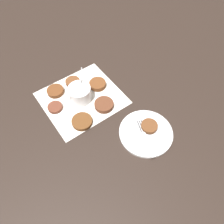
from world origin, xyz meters
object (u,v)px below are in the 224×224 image
at_px(fritter_on_plate, 149,126).
at_px(fork, 144,133).
at_px(sauce_bowl, 80,94).
at_px(serving_plate, 146,132).

distance_m(fritter_on_plate, fork, 0.04).
height_order(sauce_bowl, fritter_on_plate, sauce_bowl).
bearing_deg(fork, serving_plate, -177.25).
bearing_deg(sauce_bowl, serving_plate, 103.00).
relative_size(serving_plate, fritter_on_plate, 3.24).
relative_size(sauce_bowl, fritter_on_plate, 1.93).
xyz_separation_m(serving_plate, fritter_on_plate, (-0.02, -0.00, 0.02)).
bearing_deg(fritter_on_plate, serving_plate, 12.25).
height_order(serving_plate, fork, fork).
height_order(sauce_bowl, fork, sauce_bowl).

